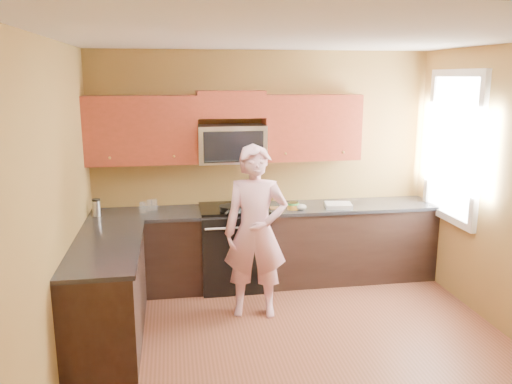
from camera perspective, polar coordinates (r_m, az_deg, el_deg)
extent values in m
plane|color=brown|center=(4.77, 5.15, -17.61)|extent=(4.00, 4.00, 0.00)
plane|color=white|center=(4.14, 5.92, 16.71)|extent=(4.00, 4.00, 0.00)
plane|color=brown|center=(6.17, 0.78, 2.83)|extent=(4.00, 0.00, 4.00)
plane|color=brown|center=(2.49, 17.60, -13.00)|extent=(4.00, 0.00, 4.00)
plane|color=brown|center=(4.23, -21.77, -2.69)|extent=(0.00, 4.00, 4.00)
cube|color=black|center=(6.11, 1.25, -6.09)|extent=(4.00, 0.60, 0.88)
cube|color=black|center=(5.03, -16.07, -10.85)|extent=(0.60, 1.60, 0.88)
cube|color=black|center=(5.97, 1.29, -1.93)|extent=(4.00, 0.62, 0.04)
cube|color=black|center=(4.86, -16.28, -5.86)|extent=(0.62, 1.60, 0.04)
cube|color=maroon|center=(5.87, -2.82, 9.68)|extent=(0.76, 0.33, 0.30)
imported|color=pink|center=(5.19, -0.04, -4.45)|extent=(0.71, 0.53, 1.76)
cube|color=#B27F47|center=(5.91, 2.08, -1.80)|extent=(0.11, 0.11, 0.01)
ellipsoid|color=silver|center=(5.93, 4.19, -1.56)|extent=(0.13, 0.13, 0.06)
ellipsoid|color=silver|center=(5.88, 5.02, -1.66)|extent=(0.15, 0.16, 0.07)
cube|color=white|center=(6.04, 9.08, -1.47)|extent=(0.34, 0.29, 0.05)
cylinder|color=silver|center=(5.98, -11.18, -1.36)|extent=(0.09, 0.09, 0.12)
cylinder|color=silver|center=(5.86, -12.43, -1.69)|extent=(0.09, 0.09, 0.12)
cylinder|color=silver|center=(5.96, -11.68, -1.43)|extent=(0.08, 0.08, 0.12)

